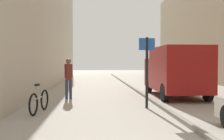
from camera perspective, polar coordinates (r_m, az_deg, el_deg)
The scene contains 6 objects.
ground_plane at distance 14.85m, azimuth -0.55°, elevation -4.80°, with size 80.00×80.00×0.00m, color #A8A093.
kerb_strip at distance 15.02m, azimuth 5.49°, elevation -4.50°, with size 0.16×40.00×0.12m, color gray.
pedestrian_main_foreground at distance 12.02m, azimuth -9.54°, elevation -1.24°, with size 0.35×0.28×1.86m.
delivery_van at distance 13.08m, azimuth 13.69°, elevation -0.09°, with size 2.19×5.01×2.39m.
street_sign_post at distance 9.57m, azimuth 7.68°, elevation 0.84°, with size 0.60×0.10×2.60m.
bicycle_leaning at distance 9.06m, azimuth -15.70°, elevation -6.65°, with size 0.32×1.76×0.98m.
Camera 1 is at (-0.93, -2.72, 1.69)m, focal length 41.57 mm.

